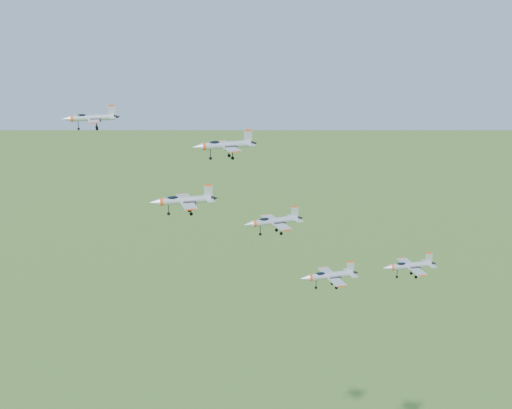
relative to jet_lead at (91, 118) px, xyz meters
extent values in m
cylinder|color=#B2B9BF|center=(0.32, 0.04, -0.03)|extent=(8.09, 2.10, 1.16)
cone|color=#B2B9BF|center=(-4.46, -0.54, -0.03)|extent=(1.73, 1.34, 1.16)
cone|color=black|center=(4.91, 0.59, -0.03)|extent=(1.35, 1.13, 0.98)
ellipsoid|color=black|center=(-1.63, -0.20, 0.41)|extent=(2.04, 1.06, 0.73)
cube|color=#B2B9BF|center=(0.79, -2.42, -0.25)|extent=(2.50, 4.13, 0.12)
cube|color=#B2B9BF|center=(0.20, 2.53, -0.25)|extent=(2.50, 4.13, 0.12)
cube|color=#B2B9BF|center=(3.94, 0.47, 1.17)|extent=(1.34, 0.27, 1.87)
cube|color=#E84510|center=(3.94, 0.47, 2.15)|extent=(0.99, 0.24, 0.31)
cylinder|color=#B2B9BF|center=(24.81, -10.39, -3.80)|extent=(9.14, 3.07, 1.31)
cone|color=#B2B9BF|center=(19.48, -11.46, -3.80)|extent=(2.03, 1.64, 1.31)
cone|color=black|center=(29.94, -9.36, -3.80)|extent=(1.60, 1.37, 1.11)
ellipsoid|color=black|center=(22.64, -10.83, -3.30)|extent=(2.36, 1.36, 0.83)
cube|color=#B2B9BF|center=(25.56, -13.12, -4.05)|extent=(3.14, 4.80, 0.14)
cube|color=#B2B9BF|center=(24.45, -7.59, -4.05)|extent=(3.14, 4.80, 0.14)
cube|color=#B2B9BF|center=(28.85, -9.58, -2.44)|extent=(1.50, 0.42, 2.11)
cube|color=#E84510|center=(28.85, -9.58, -1.33)|extent=(1.11, 0.36, 0.35)
cylinder|color=#B2B9BF|center=(16.61, -30.22, -8.27)|extent=(8.05, 2.16, 1.15)
cone|color=#B2B9BF|center=(11.87, -30.83, -8.27)|extent=(1.73, 1.35, 1.15)
cone|color=black|center=(21.18, -29.63, -8.27)|extent=(1.35, 1.13, 0.98)
ellipsoid|color=black|center=(14.68, -30.47, -7.84)|extent=(2.04, 1.07, 0.73)
cube|color=#B2B9BF|center=(17.10, -32.65, -8.49)|extent=(2.52, 4.12, 0.12)
cube|color=#B2B9BF|center=(16.47, -27.74, -8.49)|extent=(2.52, 4.12, 0.12)
cube|color=#B2B9BF|center=(20.21, -29.75, -7.08)|extent=(1.33, 0.28, 1.86)
cube|color=#E84510|center=(20.21, -29.75, -6.10)|extent=(0.98, 0.25, 0.31)
cylinder|color=#B2B9BF|center=(34.62, -5.31, -20.26)|extent=(9.38, 3.65, 1.35)
cone|color=#B2B9BF|center=(29.20, -6.72, -20.26)|extent=(2.15, 1.77, 1.35)
cone|color=black|center=(39.85, -3.96, -20.26)|extent=(1.69, 1.47, 1.15)
ellipsoid|color=black|center=(32.41, -5.89, -19.75)|extent=(2.45, 1.51, 0.86)
cube|color=#B2B9BF|center=(35.55, -8.08, -20.52)|extent=(3.46, 5.02, 0.15)
cube|color=#B2B9BF|center=(34.10, -2.45, -20.52)|extent=(3.46, 5.02, 0.15)
cube|color=#B2B9BF|center=(38.74, -4.25, -18.86)|extent=(1.54, 0.51, 2.18)
cube|color=#E84510|center=(38.74, -4.25, -17.72)|extent=(1.14, 0.43, 0.36)
cylinder|color=#B2B9BF|center=(42.36, -20.77, -25.89)|extent=(8.35, 2.43, 1.19)
cone|color=#B2B9BF|center=(37.46, -21.52, -25.89)|extent=(1.81, 1.43, 1.19)
cone|color=black|center=(47.08, -20.05, -25.89)|extent=(1.42, 1.20, 1.01)
ellipsoid|color=black|center=(40.36, -21.08, -25.44)|extent=(2.13, 1.15, 0.76)
cube|color=#B2B9BF|center=(42.93, -23.28, -26.12)|extent=(2.70, 4.31, 0.13)
cube|color=#B2B9BF|center=(42.15, -18.20, -26.12)|extent=(2.70, 4.31, 0.13)
cube|color=#B2B9BF|center=(46.08, -20.20, -24.65)|extent=(1.38, 0.32, 1.93)
cube|color=#E84510|center=(46.08, -20.20, -23.64)|extent=(1.02, 0.28, 0.32)
cylinder|color=#B2B9BF|center=(60.50, -11.69, -28.41)|extent=(8.47, 2.17, 1.21)
cone|color=#B2B9BF|center=(55.50, -12.27, -28.41)|extent=(1.81, 1.40, 1.21)
cone|color=black|center=(65.31, -11.13, -28.41)|extent=(1.41, 1.17, 1.03)
ellipsoid|color=black|center=(58.46, -11.92, -27.95)|extent=(2.14, 1.10, 0.77)
cube|color=#B2B9BF|center=(60.98, -14.26, -28.64)|extent=(2.60, 4.32, 0.13)
cube|color=#B2B9BF|center=(60.38, -9.07, -28.64)|extent=(2.60, 4.32, 0.13)
cube|color=#B2B9BF|center=(64.29, -11.25, -27.15)|extent=(1.40, 0.27, 1.96)
cube|color=#E84510|center=(64.29, -11.25, -26.12)|extent=(1.03, 0.25, 0.33)
camera|label=1|loc=(13.94, -136.66, 22.03)|focal=50.00mm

